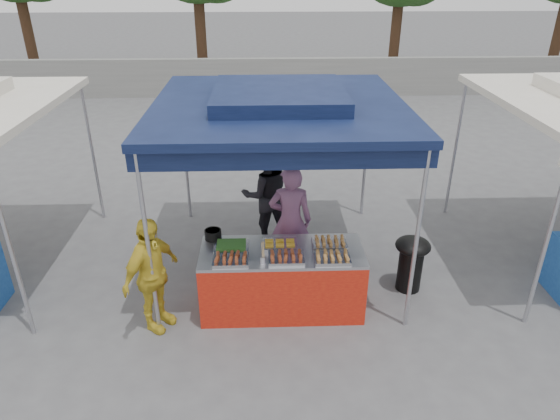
{
  "coord_description": "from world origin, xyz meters",
  "views": [
    {
      "loc": [
        -0.2,
        -5.29,
        4.03
      ],
      "look_at": [
        0.0,
        0.6,
        1.05
      ],
      "focal_mm": 32.0,
      "sensor_mm": 36.0,
      "label": 1
    }
  ],
  "objects_px": {
    "vendor_woman": "(290,221)",
    "helper_man": "(266,195)",
    "cooking_pot": "(213,234)",
    "wok_burner": "(411,259)",
    "customer_person": "(152,275)",
    "vendor_table": "(282,279)"
  },
  "relations": [
    {
      "from": "vendor_woman",
      "to": "helper_man",
      "type": "xyz_separation_m",
      "value": [
        -0.32,
        0.92,
        -0.02
      ]
    },
    {
      "from": "cooking_pot",
      "to": "wok_burner",
      "type": "bearing_deg",
      "value": 0.83
    },
    {
      "from": "helper_man",
      "to": "customer_person",
      "type": "height_order",
      "value": "helper_man"
    },
    {
      "from": "wok_burner",
      "to": "helper_man",
      "type": "relative_size",
      "value": 0.49
    },
    {
      "from": "customer_person",
      "to": "wok_burner",
      "type": "bearing_deg",
      "value": -46.76
    },
    {
      "from": "wok_burner",
      "to": "vendor_table",
      "type": "bearing_deg",
      "value": 176.98
    },
    {
      "from": "vendor_table",
      "to": "wok_burner",
      "type": "relative_size",
      "value": 2.56
    },
    {
      "from": "wok_burner",
      "to": "cooking_pot",
      "type": "bearing_deg",
      "value": 166.25
    },
    {
      "from": "cooking_pot",
      "to": "wok_burner",
      "type": "height_order",
      "value": "cooking_pot"
    },
    {
      "from": "cooking_pot",
      "to": "vendor_woman",
      "type": "distance_m",
      "value": 1.14
    },
    {
      "from": "cooking_pot",
      "to": "vendor_woman",
      "type": "xyz_separation_m",
      "value": [
        1.01,
        0.52,
        -0.1
      ]
    },
    {
      "from": "vendor_table",
      "to": "customer_person",
      "type": "distance_m",
      "value": 1.59
    },
    {
      "from": "cooking_pot",
      "to": "helper_man",
      "type": "relative_size",
      "value": 0.13
    },
    {
      "from": "vendor_woman",
      "to": "customer_person",
      "type": "xyz_separation_m",
      "value": [
        -1.68,
        -1.15,
        -0.08
      ]
    },
    {
      "from": "wok_burner",
      "to": "helper_man",
      "type": "distance_m",
      "value": 2.39
    },
    {
      "from": "vendor_table",
      "to": "helper_man",
      "type": "relative_size",
      "value": 1.27
    },
    {
      "from": "cooking_pot",
      "to": "vendor_woman",
      "type": "height_order",
      "value": "vendor_woman"
    },
    {
      "from": "cooking_pot",
      "to": "customer_person",
      "type": "relative_size",
      "value": 0.14
    },
    {
      "from": "vendor_table",
      "to": "helper_man",
      "type": "bearing_deg",
      "value": 95.76
    },
    {
      "from": "wok_burner",
      "to": "customer_person",
      "type": "xyz_separation_m",
      "value": [
        -3.26,
        -0.67,
        0.27
      ]
    },
    {
      "from": "vendor_table",
      "to": "helper_man",
      "type": "xyz_separation_m",
      "value": [
        -0.18,
        1.75,
        0.36
      ]
    },
    {
      "from": "cooking_pot",
      "to": "helper_man",
      "type": "xyz_separation_m",
      "value": [
        0.68,
        1.43,
        -0.12
      ]
    }
  ]
}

